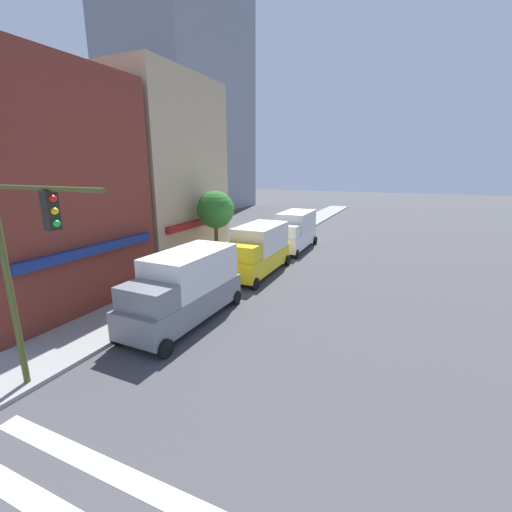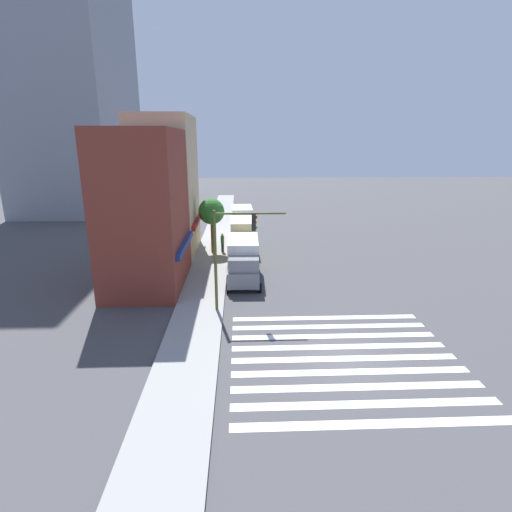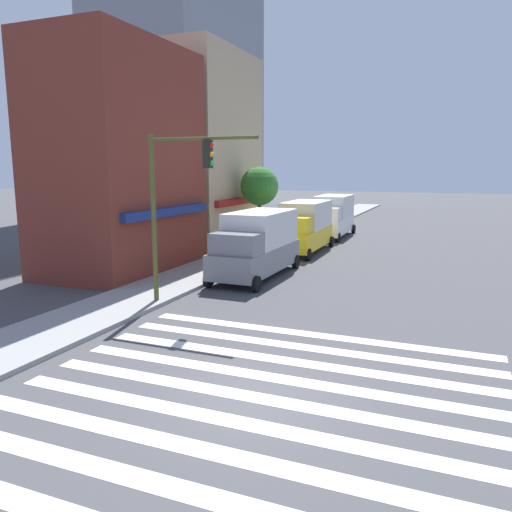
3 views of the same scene
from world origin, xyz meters
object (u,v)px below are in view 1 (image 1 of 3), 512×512
(box_truck_grey, at_px, (185,287))
(pedestrian_green_top, at_px, (229,255))
(street_tree, at_px, (216,210))
(box_truck_yellow, at_px, (258,249))
(box_truck_white, at_px, (294,230))
(traffic_signal, at_px, (25,256))

(box_truck_grey, xyz_separation_m, pedestrian_green_top, (7.33, 1.87, -0.51))
(box_truck_grey, xyz_separation_m, street_tree, (7.36, 2.80, 2.33))
(box_truck_yellow, bearing_deg, street_tree, 94.82)
(box_truck_grey, height_order, box_truck_yellow, same)
(box_truck_grey, relative_size, street_tree, 1.25)
(box_truck_grey, relative_size, pedestrian_green_top, 3.52)
(box_truck_yellow, bearing_deg, box_truck_white, -0.79)
(box_truck_grey, relative_size, box_truck_white, 1.00)
(box_truck_grey, height_order, box_truck_white, same)
(traffic_signal, distance_m, pedestrian_green_top, 13.62)
(box_truck_yellow, relative_size, street_tree, 1.25)
(traffic_signal, height_order, box_truck_white, traffic_signal)
(traffic_signal, relative_size, box_truck_grey, 1.00)
(box_truck_grey, bearing_deg, traffic_signal, 173.59)
(box_truck_white, relative_size, pedestrian_green_top, 3.53)
(pedestrian_green_top, bearing_deg, box_truck_white, -36.08)
(box_truck_grey, distance_m, box_truck_white, 14.98)
(traffic_signal, height_order, box_truck_yellow, traffic_signal)
(traffic_signal, xyz_separation_m, box_truck_grey, (5.87, -0.76, -2.64))
(traffic_signal, height_order, street_tree, traffic_signal)
(box_truck_white, height_order, street_tree, street_tree)
(pedestrian_green_top, distance_m, street_tree, 3.00)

